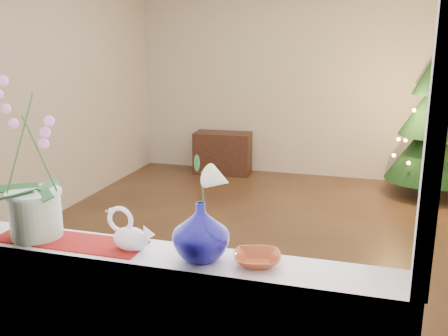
# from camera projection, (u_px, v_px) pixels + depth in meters

# --- Properties ---
(ground) EXTENTS (5.00, 5.00, 0.00)m
(ground) POSITION_uv_depth(u_px,v_px,m) (261.00, 242.00, 4.56)
(ground) COLOR #362016
(ground) RESTS_ON ground
(wall_back) EXTENTS (4.50, 0.10, 2.70)m
(wall_back) POSITION_uv_depth(u_px,v_px,m) (303.00, 75.00, 6.55)
(wall_back) COLOR beige
(wall_back) RESTS_ON ground
(wall_front) EXTENTS (4.50, 0.10, 2.70)m
(wall_front) POSITION_uv_depth(u_px,v_px,m) (128.00, 161.00, 1.90)
(wall_front) COLOR beige
(wall_front) RESTS_ON ground
(wall_left) EXTENTS (0.10, 5.00, 2.70)m
(wall_left) POSITION_uv_depth(u_px,v_px,m) (37.00, 87.00, 4.84)
(wall_left) COLOR beige
(wall_left) RESTS_ON ground
(windowsill) EXTENTS (2.20, 0.26, 0.04)m
(windowsill) POSITION_uv_depth(u_px,v_px,m) (147.00, 256.00, 2.14)
(windowsill) COLOR white
(windowsill) RESTS_ON window_apron
(window_frame) EXTENTS (2.22, 0.06, 1.60)m
(window_frame) POSITION_uv_depth(u_px,v_px,m) (128.00, 67.00, 1.84)
(window_frame) COLOR white
(window_frame) RESTS_ON windowsill
(runner) EXTENTS (0.70, 0.20, 0.01)m
(runner) POSITION_uv_depth(u_px,v_px,m) (69.00, 241.00, 2.23)
(runner) COLOR maroon
(runner) RESTS_ON windowsill
(orchid_pot) EXTENTS (0.30, 0.30, 0.73)m
(orchid_pot) POSITION_uv_depth(u_px,v_px,m) (30.00, 160.00, 2.20)
(orchid_pot) COLOR silver
(orchid_pot) RESTS_ON windowsill
(swan) EXTENTS (0.22, 0.12, 0.18)m
(swan) POSITION_uv_depth(u_px,v_px,m) (130.00, 230.00, 2.13)
(swan) COLOR white
(swan) RESTS_ON windowsill
(blue_vase) EXTENTS (0.34, 0.34, 0.28)m
(blue_vase) POSITION_uv_depth(u_px,v_px,m) (201.00, 227.00, 2.03)
(blue_vase) COLOR #0A095E
(blue_vase) RESTS_ON windowsill
(lily) EXTENTS (0.16, 0.09, 0.21)m
(lily) POSITION_uv_depth(u_px,v_px,m) (200.00, 169.00, 1.96)
(lily) COLOR silver
(lily) RESTS_ON blue_vase
(paperweight) EXTENTS (0.07, 0.07, 0.06)m
(paperweight) POSITION_uv_depth(u_px,v_px,m) (189.00, 253.00, 2.04)
(paperweight) COLOR white
(paperweight) RESTS_ON windowsill
(amber_dish) EXTENTS (0.19, 0.19, 0.04)m
(amber_dish) POSITION_uv_depth(u_px,v_px,m) (257.00, 260.00, 2.00)
(amber_dish) COLOR #943A19
(amber_dish) RESTS_ON windowsill
(xmas_tree) EXTENTS (1.22, 1.22, 1.72)m
(xmas_tree) POSITION_uv_depth(u_px,v_px,m) (431.00, 124.00, 5.72)
(xmas_tree) COLOR black
(xmas_tree) RESTS_ON ground
(side_table) EXTENTS (0.78, 0.43, 0.57)m
(side_table) POSITION_uv_depth(u_px,v_px,m) (223.00, 153.00, 6.85)
(side_table) COLOR black
(side_table) RESTS_ON ground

